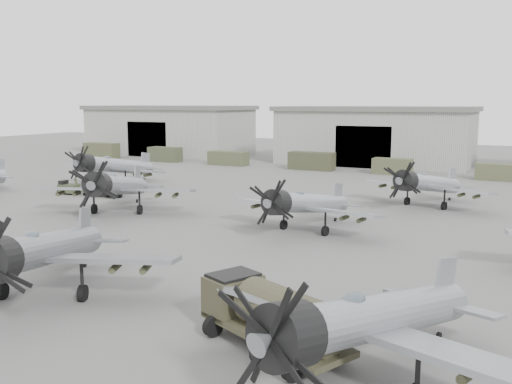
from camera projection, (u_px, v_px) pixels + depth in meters
ground at (93, 266)px, 32.86m from camera, size 220.00×220.00×0.00m
hangar_left at (170, 130)px, 103.70m from camera, size 29.00×14.80×8.70m
hangar_center at (376, 135)px, 86.91m from camera, size 29.00×14.80×8.70m
support_truck_0 at (101, 150)px, 96.12m from camera, size 6.24×2.20×2.52m
support_truck_1 at (165, 154)px, 90.38m from camera, size 5.33×2.20×2.28m
support_truck_2 at (228, 158)px, 85.31m from camera, size 6.04×2.20×2.06m
support_truck_3 at (312, 161)px, 79.39m from camera, size 6.37×2.20×2.47m
support_truck_4 at (392, 166)px, 74.44m from camera, size 5.00×2.20×2.07m
support_truck_5 at (501, 172)px, 68.67m from camera, size 5.69×2.20×2.00m
aircraft_near_1 at (38, 252)px, 26.82m from camera, size 13.00×11.75×5.28m
aircraft_near_2 at (364, 321)px, 18.58m from camera, size 12.74×11.47×5.10m
aircraft_mid_1 at (115, 186)px, 47.83m from camera, size 13.11×11.83×5.29m
aircraft_mid_2 at (303, 204)px, 41.02m from camera, size 11.74×10.57×4.66m
aircraft_far_0 at (111, 166)px, 63.29m from camera, size 13.00×11.70×5.20m
aircraft_far_1 at (425, 184)px, 50.90m from camera, size 11.92×10.73×4.77m
fuel_tanker at (272, 312)px, 21.66m from camera, size 7.00×4.81×2.58m
tug_trailer at (81, 190)px, 57.95m from camera, size 7.23×2.05×1.44m
ground_crew at (76, 186)px, 59.11m from camera, size 0.55×0.67×1.59m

